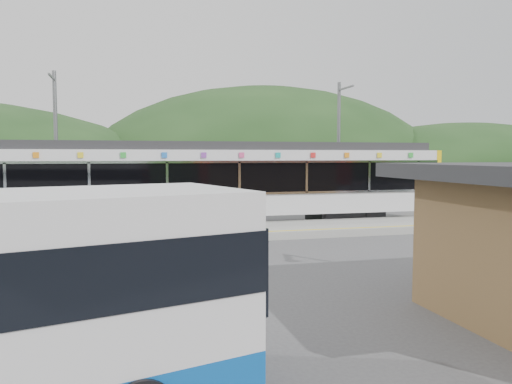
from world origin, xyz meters
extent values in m
plane|color=#4C4C4F|center=(0.00, 0.00, 0.00)|extent=(120.00, 120.00, 0.00)
ellipsoid|color=#1E3D19|center=(16.00, 54.00, 0.00)|extent=(52.00, 39.00, 26.00)
ellipsoid|color=#1E3D19|center=(45.00, 48.00, 0.00)|extent=(44.00, 33.00, 16.00)
cube|color=#9E9E99|center=(0.00, 3.30, 0.15)|extent=(26.00, 3.20, 0.30)
cube|color=yellow|center=(0.00, 2.00, 0.30)|extent=(26.00, 0.10, 0.01)
cube|color=black|center=(-5.82, 6.00, 0.30)|extent=(3.20, 2.20, 0.56)
cube|color=black|center=(6.18, 6.00, 0.30)|extent=(3.20, 2.20, 0.56)
cube|color=silver|center=(0.18, 6.00, 1.04)|extent=(20.00, 2.90, 0.92)
cube|color=black|center=(0.18, 6.00, 2.23)|extent=(20.00, 2.96, 1.45)
cube|color=silver|center=(0.18, 4.50, 1.55)|extent=(20.00, 0.05, 0.10)
cube|color=silver|center=(0.18, 4.50, 2.90)|extent=(20.00, 0.05, 0.10)
cube|color=silver|center=(0.18, 6.00, 3.17)|extent=(20.00, 2.90, 0.45)
cube|color=#2D2D30|center=(0.18, 6.00, 3.58)|extent=(19.40, 2.50, 0.36)
cube|color=yellow|center=(10.30, 6.00, 1.90)|extent=(0.24, 2.92, 3.00)
cube|color=silver|center=(-8.32, 4.50, 2.23)|extent=(0.10, 0.05, 1.35)
cube|color=silver|center=(-5.32, 4.50, 2.23)|extent=(0.10, 0.05, 1.35)
cube|color=silver|center=(-2.32, 4.50, 2.23)|extent=(0.10, 0.05, 1.35)
cube|color=silver|center=(0.68, 4.50, 2.23)|extent=(0.10, 0.05, 1.35)
cube|color=silver|center=(3.68, 4.50, 2.23)|extent=(0.10, 0.05, 1.35)
cube|color=silver|center=(6.68, 4.50, 2.23)|extent=(0.10, 0.05, 1.35)
cube|color=silver|center=(9.18, 4.50, 2.23)|extent=(0.10, 0.05, 1.35)
cube|color=orange|center=(-7.22, 4.51, 3.18)|extent=(0.22, 0.04, 0.22)
cube|color=yellow|center=(-5.62, 4.51, 3.18)|extent=(0.22, 0.04, 0.22)
cube|color=green|center=(-4.02, 4.51, 3.18)|extent=(0.22, 0.04, 0.22)
cube|color=blue|center=(-2.42, 4.51, 3.18)|extent=(0.22, 0.04, 0.22)
cube|color=purple|center=(-0.82, 4.51, 3.18)|extent=(0.22, 0.04, 0.22)
cube|color=#E54C8C|center=(0.78, 4.51, 3.18)|extent=(0.22, 0.04, 0.22)
cube|color=#19A5A5|center=(2.38, 4.51, 3.18)|extent=(0.22, 0.04, 0.22)
cube|color=red|center=(3.98, 4.51, 3.18)|extent=(0.22, 0.04, 0.22)
cube|color=orange|center=(5.58, 4.51, 3.18)|extent=(0.22, 0.04, 0.22)
cube|color=yellow|center=(7.18, 4.51, 3.18)|extent=(0.22, 0.04, 0.22)
cube|color=green|center=(8.78, 4.51, 3.18)|extent=(0.22, 0.04, 0.22)
cylinder|color=slate|center=(-7.00, 8.60, 3.50)|extent=(0.18, 0.18, 7.00)
cube|color=slate|center=(-7.00, 7.80, 6.60)|extent=(0.08, 1.80, 0.08)
cylinder|color=slate|center=(7.00, 8.60, 3.50)|extent=(0.18, 0.18, 7.00)
cube|color=slate|center=(7.00, 7.80, 6.60)|extent=(0.08, 1.80, 0.08)
cylinder|color=black|center=(-4.18, -9.60, 0.41)|extent=(1.42, 2.53, 0.82)
camera|label=1|loc=(-3.98, -15.90, 3.16)|focal=35.00mm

